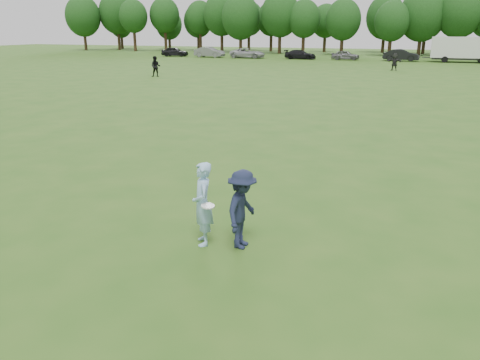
{
  "coord_description": "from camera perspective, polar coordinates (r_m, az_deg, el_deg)",
  "views": [
    {
      "loc": [
        3.65,
        -8.81,
        4.25
      ],
      "look_at": [
        0.2,
        0.24,
        1.1
      ],
      "focal_mm": 35.0,
      "sensor_mm": 36.0,
      "label": 1
    }
  ],
  "objects": [
    {
      "name": "treeline",
      "position": [
        85.73,
        21.38,
        18.19
      ],
      "size": [
        130.35,
        18.39,
        11.74
      ],
      "color": "#332114",
      "rests_on": "ground"
    },
    {
      "name": "car_a",
      "position": [
        77.55,
        -7.94,
        15.23
      ],
      "size": [
        4.4,
        2.2,
        1.44
      ],
      "primitive_type": "imported",
      "rotation": [
        0.0,
        0.0,
        1.69
      ],
      "color": "black",
      "rests_on": "ground"
    },
    {
      "name": "player_far_a",
      "position": [
        44.66,
        -10.24,
        13.46
      ],
      "size": [
        1.08,
        0.95,
        1.85
      ],
      "primitive_type": "imported",
      "rotation": [
        0.0,
        0.0,
        0.33
      ],
      "color": "black",
      "rests_on": "ground"
    },
    {
      "name": "car_e",
      "position": [
        69.51,
        12.73,
        14.62
      ],
      "size": [
        3.91,
        1.62,
        1.32
      ],
      "primitive_type": "imported",
      "rotation": [
        0.0,
        0.0,
        1.58
      ],
      "color": "slate",
      "rests_on": "ground"
    },
    {
      "name": "car_d",
      "position": [
        70.39,
        7.36,
        14.93
      ],
      "size": [
        4.54,
        1.92,
        1.31
      ],
      "primitive_type": "imported",
      "rotation": [
        0.0,
        0.0,
        1.59
      ],
      "color": "black",
      "rests_on": "ground"
    },
    {
      "name": "car_b",
      "position": [
        74.51,
        -3.75,
        15.29
      ],
      "size": [
        4.73,
        1.84,
        1.54
      ],
      "primitive_type": "imported",
      "rotation": [
        0.0,
        0.0,
        1.52
      ],
      "color": "slate",
      "rests_on": "ground"
    },
    {
      "name": "thrower",
      "position": [
        9.48,
        -4.58,
        -2.94
      ],
      "size": [
        0.68,
        0.76,
        1.73
      ],
      "primitive_type": "imported",
      "rotation": [
        0.0,
        0.0,
        -1.03
      ],
      "color": "#98C4EC",
      "rests_on": "ground"
    },
    {
      "name": "car_f",
      "position": [
        69.22,
        19.06,
        14.18
      ],
      "size": [
        4.82,
        1.98,
        1.55
      ],
      "primitive_type": "imported",
      "rotation": [
        0.0,
        0.0,
        1.5
      ],
      "color": "black",
      "rests_on": "ground"
    },
    {
      "name": "disc_in_play",
      "position": [
        9.21,
        -3.95,
        -3.17
      ],
      "size": [
        0.3,
        0.31,
        0.06
      ],
      "color": "white",
      "rests_on": "ground"
    },
    {
      "name": "cargo_trailer",
      "position": [
        69.28,
        25.66,
        14.26
      ],
      "size": [
        9.0,
        2.75,
        3.2
      ],
      "color": "silver",
      "rests_on": "ground"
    },
    {
      "name": "defender",
      "position": [
        9.32,
        0.27,
        -3.6
      ],
      "size": [
        0.62,
        1.06,
        1.63
      ],
      "primitive_type": "imported",
      "rotation": [
        0.0,
        0.0,
        1.55
      ],
      "color": "#192038",
      "rests_on": "ground"
    },
    {
      "name": "car_c",
      "position": [
        72.35,
        0.95,
        15.21
      ],
      "size": [
        5.27,
        2.51,
        1.45
      ],
      "primitive_type": "imported",
      "rotation": [
        0.0,
        0.0,
        1.59
      ],
      "color": "#ABAAAF",
      "rests_on": "ground"
    },
    {
      "name": "ground",
      "position": [
        10.43,
        -1.52,
        -6.02
      ],
      "size": [
        200.0,
        200.0,
        0.0
      ],
      "primitive_type": "plane",
      "color": "#2B5417",
      "rests_on": "ground"
    },
    {
      "name": "player_far_d",
      "position": [
        53.28,
        18.33,
        13.52
      ],
      "size": [
        1.71,
        0.71,
        1.8
      ],
      "primitive_type": "imported",
      "rotation": [
        0.0,
        0.0,
        -0.11
      ],
      "color": "#252525",
      "rests_on": "ground"
    }
  ]
}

